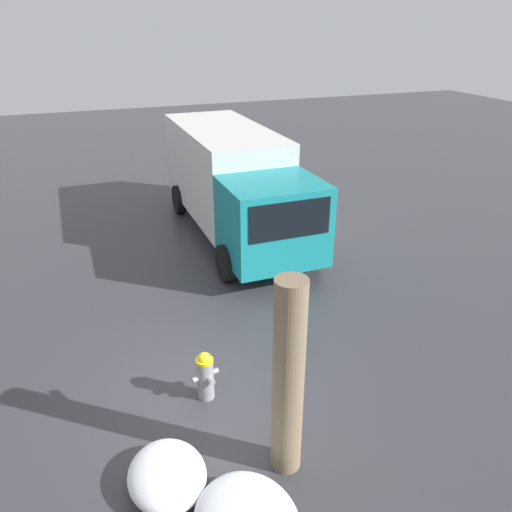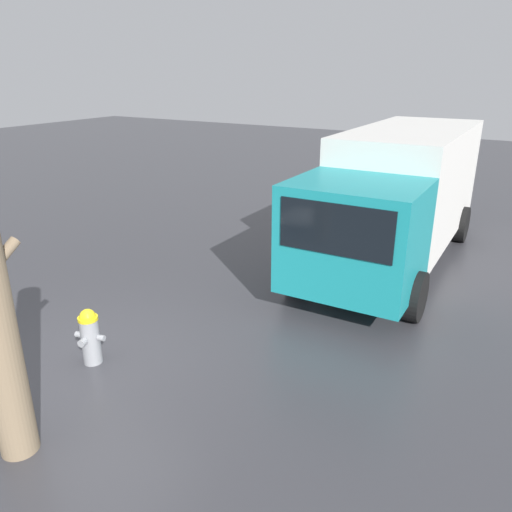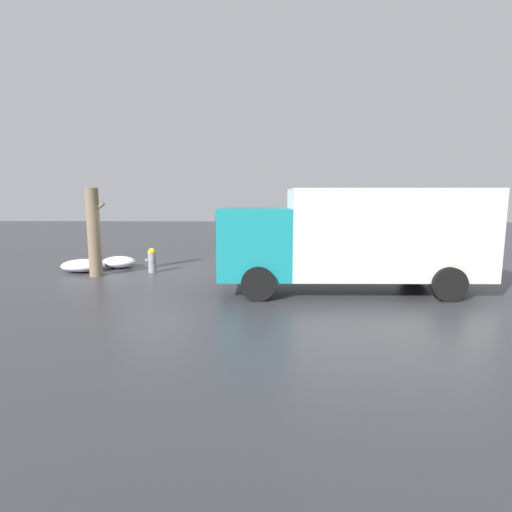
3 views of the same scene
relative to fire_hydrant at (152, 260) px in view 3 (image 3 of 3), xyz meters
name	(u,v)px [view 3 (image 3 of 3)]	position (x,y,z in m)	size (l,w,h in m)	color
ground_plane	(153,273)	(0.00, 0.00, -0.45)	(60.00, 60.00, 0.00)	#38383D
fire_hydrant	(152,260)	(0.00, 0.00, 0.00)	(0.39, 0.48, 0.88)	gray
tree_trunk	(94,232)	(-1.73, -0.69, 1.05)	(0.65, 0.42, 2.97)	#7F6B51
delivery_truck	(355,236)	(6.57, -2.66, 1.14)	(7.40, 2.60, 2.90)	teal
snow_pile_by_hydrant	(119,262)	(-1.54, 0.96, -0.23)	(1.24, 1.04, 0.44)	white
snow_pile_curbside	(83,265)	(-2.58, 0.19, -0.24)	(1.53, 1.29, 0.43)	white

